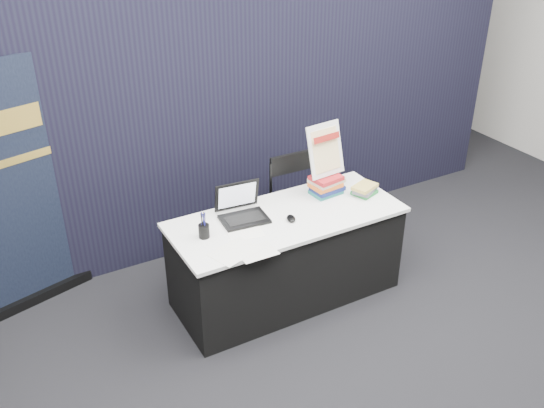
{
  "coord_description": "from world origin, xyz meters",
  "views": [
    {
      "loc": [
        -2.05,
        -2.87,
        3.07
      ],
      "look_at": [
        -0.13,
        0.55,
        0.89
      ],
      "focal_mm": 40.0,
      "sensor_mm": 36.0,
      "label": 1
    }
  ],
  "objects_px": {
    "laptop": "(241,211)",
    "book_stack_short": "(364,190)",
    "book_stack_tall": "(326,185)",
    "display_table": "(286,256)",
    "info_sign": "(325,150)",
    "pullup_banner": "(22,204)",
    "stacking_chair": "(303,208)"
  },
  "relations": [
    {
      "from": "pullup_banner",
      "to": "stacking_chair",
      "type": "distance_m",
      "value": 2.21
    },
    {
      "from": "laptop",
      "to": "display_table",
      "type": "bearing_deg",
      "value": -18.38
    },
    {
      "from": "display_table",
      "to": "stacking_chair",
      "type": "distance_m",
      "value": 0.52
    },
    {
      "from": "display_table",
      "to": "stacking_chair",
      "type": "xyz_separation_m",
      "value": [
        0.36,
        0.34,
        0.17
      ]
    },
    {
      "from": "laptop",
      "to": "book_stack_short",
      "type": "bearing_deg",
      "value": -2.78
    },
    {
      "from": "pullup_banner",
      "to": "stacking_chair",
      "type": "xyz_separation_m",
      "value": [
        2.1,
        -0.61,
        -0.32
      ]
    },
    {
      "from": "display_table",
      "to": "stacking_chair",
      "type": "height_order",
      "value": "stacking_chair"
    },
    {
      "from": "info_sign",
      "to": "pullup_banner",
      "type": "xyz_separation_m",
      "value": [
        -2.2,
        0.76,
        -0.25
      ]
    },
    {
      "from": "display_table",
      "to": "pullup_banner",
      "type": "distance_m",
      "value": 2.05
    },
    {
      "from": "info_sign",
      "to": "pullup_banner",
      "type": "bearing_deg",
      "value": 154.98
    },
    {
      "from": "book_stack_tall",
      "to": "book_stack_short",
      "type": "xyz_separation_m",
      "value": [
        0.26,
        -0.16,
        -0.04
      ]
    },
    {
      "from": "info_sign",
      "to": "stacking_chair",
      "type": "xyz_separation_m",
      "value": [
        -0.1,
        0.16,
        -0.57
      ]
    },
    {
      "from": "book_stack_short",
      "to": "pullup_banner",
      "type": "height_order",
      "value": "pullup_banner"
    },
    {
      "from": "book_stack_tall",
      "to": "display_table",
      "type": "bearing_deg",
      "value": -161.54
    },
    {
      "from": "display_table",
      "to": "book_stack_short",
      "type": "bearing_deg",
      "value": -0.93
    },
    {
      "from": "pullup_banner",
      "to": "book_stack_short",
      "type": "bearing_deg",
      "value": -36.4
    },
    {
      "from": "book_stack_short",
      "to": "stacking_chair",
      "type": "distance_m",
      "value": 0.56
    },
    {
      "from": "pullup_banner",
      "to": "stacking_chair",
      "type": "relative_size",
      "value": 1.99
    },
    {
      "from": "display_table",
      "to": "book_stack_tall",
      "type": "relative_size",
      "value": 6.92
    },
    {
      "from": "pullup_banner",
      "to": "info_sign",
      "type": "bearing_deg",
      "value": -34.28
    },
    {
      "from": "laptop",
      "to": "info_sign",
      "type": "height_order",
      "value": "info_sign"
    },
    {
      "from": "book_stack_tall",
      "to": "info_sign",
      "type": "distance_m",
      "value": 0.29
    },
    {
      "from": "stacking_chair",
      "to": "book_stack_tall",
      "type": "bearing_deg",
      "value": -61.49
    },
    {
      "from": "info_sign",
      "to": "display_table",
      "type": "bearing_deg",
      "value": -164.03
    },
    {
      "from": "book_stack_short",
      "to": "stacking_chair",
      "type": "bearing_deg",
      "value": 135.58
    },
    {
      "from": "info_sign",
      "to": "laptop",
      "type": "bearing_deg",
      "value": 177.32
    },
    {
      "from": "laptop",
      "to": "book_stack_short",
      "type": "xyz_separation_m",
      "value": [
        1.03,
        -0.15,
        -0.02
      ]
    },
    {
      "from": "stacking_chair",
      "to": "pullup_banner",
      "type": "bearing_deg",
      "value": 165.06
    },
    {
      "from": "info_sign",
      "to": "pullup_banner",
      "type": "distance_m",
      "value": 2.34
    },
    {
      "from": "book_stack_short",
      "to": "pullup_banner",
      "type": "bearing_deg",
      "value": 158.73
    },
    {
      "from": "display_table",
      "to": "info_sign",
      "type": "bearing_deg",
      "value": 21.84
    },
    {
      "from": "display_table",
      "to": "info_sign",
      "type": "height_order",
      "value": "info_sign"
    }
  ]
}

